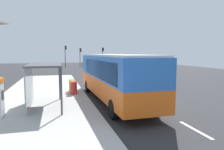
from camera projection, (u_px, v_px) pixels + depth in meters
name	position (u px, v px, depth m)	size (l,w,h in m)	color
ground_plane	(98.00, 78.00, 28.25)	(56.00, 92.00, 0.04)	#2D2D30
sidewalk_platform	(43.00, 98.00, 15.06)	(6.20, 30.00, 0.18)	beige
lane_stripe_seg_0	(195.00, 130.00, 9.11)	(0.16, 2.20, 0.01)	silver
lane_stripe_seg_1	(147.00, 103.00, 13.91)	(0.16, 2.20, 0.01)	silver
lane_stripe_seg_2	(123.00, 90.00, 18.71)	(0.16, 2.20, 0.01)	silver
lane_stripe_seg_3	(109.00, 83.00, 23.51)	(0.16, 2.20, 0.01)	silver
lane_stripe_seg_4	(100.00, 78.00, 28.31)	(0.16, 2.20, 0.01)	silver
lane_stripe_seg_5	(93.00, 74.00, 33.11)	(0.16, 2.20, 0.01)	silver
lane_stripe_seg_6	(88.00, 71.00, 37.91)	(0.16, 2.20, 0.01)	silver
lane_stripe_seg_7	(85.00, 69.00, 42.71)	(0.16, 2.20, 0.01)	silver
bus	(113.00, 75.00, 14.31)	(2.74, 11.06, 3.21)	orange
white_van	(104.00, 65.00, 34.61)	(2.05, 5.20, 2.30)	white
sedan_near	(93.00, 65.00, 45.45)	(1.98, 4.47, 1.52)	#B7B7BC
sedan_far	(88.00, 63.00, 52.40)	(2.02, 4.48, 1.52)	black
recycling_bin_red	(74.00, 88.00, 16.06)	(0.52, 0.52, 0.95)	red
recycling_bin_orange	(73.00, 87.00, 16.74)	(0.52, 0.52, 0.95)	orange
recycling_bin_green	(72.00, 85.00, 17.41)	(0.52, 0.52, 0.95)	green
traffic_light_near_side	(103.00, 54.00, 50.11)	(0.49, 0.28, 4.63)	#2D2D2D
traffic_light_far_side	(66.00, 53.00, 48.62)	(0.49, 0.28, 5.00)	#2D2D2D
traffic_light_median	(80.00, 54.00, 50.33)	(0.49, 0.28, 4.51)	#2D2D2D
bus_shelter	(39.00, 74.00, 12.04)	(1.80, 4.00, 2.50)	#4C4C51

